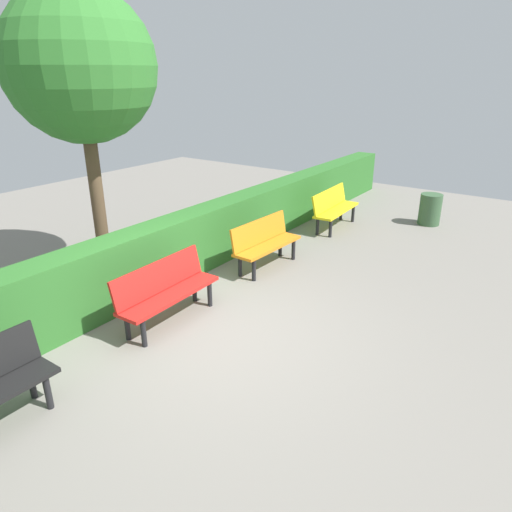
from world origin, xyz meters
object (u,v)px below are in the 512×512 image
Objects in this scene: tree_near at (80,67)px; trash_bin at (430,209)px; bench_orange at (265,241)px; bench_red at (166,289)px; bench_yellow at (334,207)px.

tree_near reaches higher than trash_bin.
trash_bin is at bearing 160.77° from bench_orange.
bench_red is at bearing -14.60° from trash_bin.
trash_bin is (-1.48, 1.71, -0.13)m from bench_yellow.
bench_orange is 4.57m from trash_bin.
bench_orange is at bearing -21.81° from trash_bin.
bench_orange is at bearing -2.50° from bench_yellow.
tree_near is 7.75m from trash_bin.
bench_yellow is 0.36× the size of tree_near.
bench_yellow reaches higher than trash_bin.
bench_yellow is 2.28× the size of trash_bin.
bench_red is 3.67m from tree_near.
bench_yellow is 5.16m from bench_red.
bench_yellow is at bearing -177.27° from bench_orange.
bench_yellow is at bearing 178.41° from bench_red.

